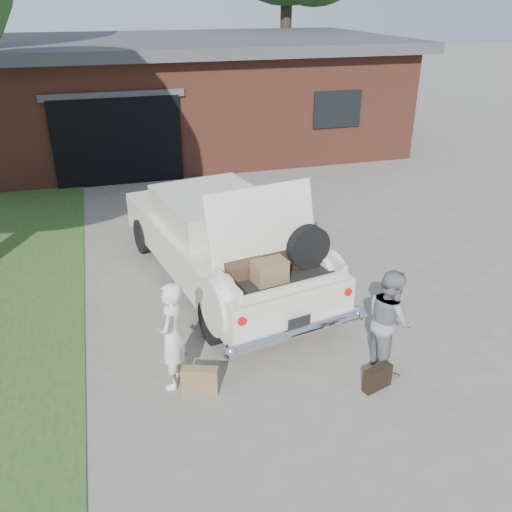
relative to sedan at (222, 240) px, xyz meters
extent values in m
plane|color=gray|center=(0.18, -2.06, -0.75)|extent=(90.00, 90.00, 0.00)
cube|color=brown|center=(1.18, 9.44, 0.75)|extent=(12.00, 7.00, 3.00)
cube|color=#4C4C51|center=(1.18, 9.44, 2.40)|extent=(12.80, 7.80, 0.30)
cube|color=black|center=(-1.32, 5.99, 0.35)|extent=(3.20, 0.30, 2.20)
cube|color=#4C4C51|center=(-1.32, 5.92, 1.50)|extent=(3.50, 0.12, 0.18)
cube|color=black|center=(4.68, 5.92, 0.85)|extent=(1.40, 0.08, 1.00)
cylinder|color=#38281E|center=(5.70, 13.37, 2.09)|extent=(0.44, 0.44, 5.68)
cube|color=white|center=(-0.01, 0.03, -0.13)|extent=(2.80, 5.23, 0.65)
cube|color=beige|center=(-0.06, 0.32, 0.44)|extent=(1.99, 2.26, 0.52)
cube|color=black|center=(-0.24, 1.25, 0.42)|extent=(1.53, 0.37, 0.44)
cube|color=black|center=(0.12, -0.60, 0.42)|extent=(1.53, 0.37, 0.44)
cylinder|color=black|center=(-0.54, -1.79, -0.42)|extent=(0.34, 0.68, 0.65)
cylinder|color=black|center=(1.17, -1.46, -0.42)|extent=(0.34, 0.68, 0.65)
cylinder|color=black|center=(-1.19, 1.52, -0.42)|extent=(0.34, 0.68, 0.65)
cylinder|color=black|center=(0.53, 1.85, -0.42)|extent=(0.34, 0.68, 0.65)
cylinder|color=silver|center=(0.47, -2.45, -0.35)|extent=(2.03, 0.56, 0.18)
cylinder|color=#A5140F|center=(-0.34, -2.54, 0.03)|extent=(0.14, 0.12, 0.12)
cylinder|color=#A5140F|center=(1.26, -2.23, 0.03)|extent=(0.14, 0.12, 0.12)
cube|color=black|center=(0.48, -2.47, -0.20)|extent=(0.33, 0.08, 0.17)
cube|color=black|center=(0.35, -1.82, 0.22)|extent=(1.72, 1.36, 0.04)
cube|color=white|center=(-0.43, -1.97, 0.31)|extent=(0.27, 1.08, 0.18)
cube|color=white|center=(1.13, -1.67, 0.31)|extent=(0.27, 1.08, 0.18)
cube|color=white|center=(0.46, -2.36, 0.27)|extent=(1.57, 0.36, 0.12)
cube|color=white|center=(0.28, -1.43, 0.79)|extent=(1.70, 0.64, 1.11)
cube|color=#4E3921|center=(-0.06, -1.72, 0.33)|extent=(0.62, 0.46, 0.18)
cube|color=olive|center=(0.20, -2.03, 0.39)|extent=(0.50, 0.37, 0.31)
cube|color=black|center=(0.46, -1.65, 0.32)|extent=(0.60, 0.45, 0.17)
cylinder|color=black|center=(0.84, -1.77, 0.55)|extent=(0.65, 0.28, 0.63)
imported|color=white|center=(-1.22, -2.56, -0.03)|extent=(0.51, 0.61, 1.43)
imported|color=gray|center=(1.52, -2.97, -0.04)|extent=(0.56, 0.71, 1.41)
cube|color=olive|center=(-0.94, -2.81, -0.57)|extent=(0.47, 0.29, 0.35)
cube|color=black|center=(1.20, -3.37, -0.59)|extent=(0.42, 0.24, 0.31)
camera|label=1|loc=(-1.77, -8.15, 3.72)|focal=38.00mm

